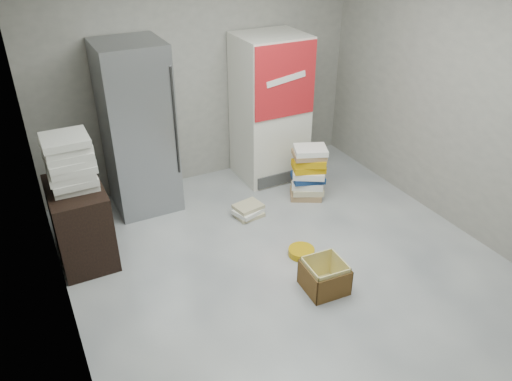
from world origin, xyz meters
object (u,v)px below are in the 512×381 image
object	(u,v)px
coke_cooler	(270,109)
cardboard_box	(324,278)
steel_fridge	(138,129)
wood_shelf	(81,223)
phonebook_stack_main	(308,173)

from	to	relation	value
coke_cooler	cardboard_box	bearing A→B (deg)	-105.80
steel_fridge	wood_shelf	world-z (taller)	steel_fridge
wood_shelf	cardboard_box	bearing A→B (deg)	-38.99
steel_fridge	wood_shelf	distance (m)	1.23
steel_fridge	coke_cooler	bearing A→B (deg)	-0.18
wood_shelf	cardboard_box	distance (m)	2.40
coke_cooler	phonebook_stack_main	xyz separation A→B (m)	(0.12, -0.74, -0.57)
wood_shelf	phonebook_stack_main	xyz separation A→B (m)	(2.60, -0.02, -0.07)
coke_cooler	cardboard_box	distance (m)	2.44
wood_shelf	phonebook_stack_main	distance (m)	2.60
coke_cooler	phonebook_stack_main	world-z (taller)	coke_cooler
cardboard_box	wood_shelf	bearing A→B (deg)	144.42
wood_shelf	cardboard_box	size ratio (longest dim) A/B	2.06
phonebook_stack_main	wood_shelf	bearing A→B (deg)	-156.25
steel_fridge	cardboard_box	xyz separation A→B (m)	(1.02, -2.23, -0.83)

